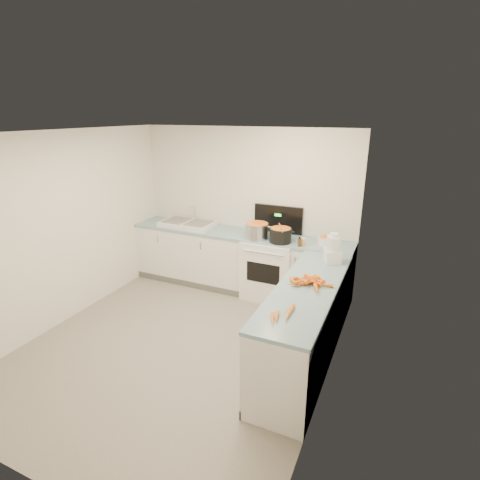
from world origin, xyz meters
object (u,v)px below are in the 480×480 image
at_px(sink, 188,223).
at_px(food_processor, 333,250).
at_px(mixing_bowl, 326,241).
at_px(spice_jar, 303,242).
at_px(stove, 271,267).
at_px(steel_pot, 257,232).
at_px(extract_bottle, 299,242).
at_px(black_pot, 280,236).

distance_m(sink, food_processor, 2.53).
distance_m(mixing_bowl, spice_jar, 0.33).
height_order(stove, steel_pot, stove).
bearing_deg(stove, extract_bottle, -23.50).
bearing_deg(spice_jar, sink, 175.33).
xyz_separation_m(black_pot, spice_jar, (0.34, -0.01, -0.04)).
xyz_separation_m(steel_pot, extract_bottle, (0.66, -0.09, -0.05)).
height_order(stove, black_pot, stove).
bearing_deg(stove, steel_pot, -146.24).
distance_m(steel_pot, spice_jar, 0.70).
bearing_deg(extract_bottle, black_pot, 166.64).
bearing_deg(extract_bottle, spice_jar, 58.82).
height_order(mixing_bowl, spice_jar, mixing_bowl).
distance_m(steel_pot, food_processor, 1.27).
bearing_deg(mixing_bowl, black_pot, -165.61).
height_order(sink, extract_bottle, sink).
height_order(steel_pot, spice_jar, steel_pot).
bearing_deg(extract_bottle, stove, 156.50).
bearing_deg(spice_jar, mixing_bowl, 30.49).
bearing_deg(food_processor, spice_jar, 137.75).
bearing_deg(food_processor, black_pot, 151.37).
height_order(steel_pot, extract_bottle, steel_pot).
relative_size(stove, spice_jar, 13.85).
distance_m(spice_jar, food_processor, 0.66).
relative_size(mixing_bowl, extract_bottle, 2.07).
height_order(extract_bottle, food_processor, food_processor).
height_order(sink, spice_jar, sink).
distance_m(extract_bottle, food_processor, 0.65).
bearing_deg(mixing_bowl, extract_bottle, -144.46).
bearing_deg(spice_jar, black_pot, 178.61).
bearing_deg(spice_jar, stove, 164.30).
height_order(steel_pot, food_processor, food_processor).
xyz_separation_m(extract_bottle, spice_jar, (0.04, 0.06, -0.01)).
xyz_separation_m(sink, steel_pot, (1.27, -0.14, 0.07)).
distance_m(steel_pot, black_pot, 0.36).
relative_size(sink, black_pot, 2.73).
relative_size(sink, spice_jar, 8.76).
relative_size(sink, mixing_bowl, 3.59).
bearing_deg(extract_bottle, food_processor, -35.83).
height_order(sink, black_pot, sink).
distance_m(stove, spice_jar, 0.74).
distance_m(black_pot, food_processor, 0.94).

